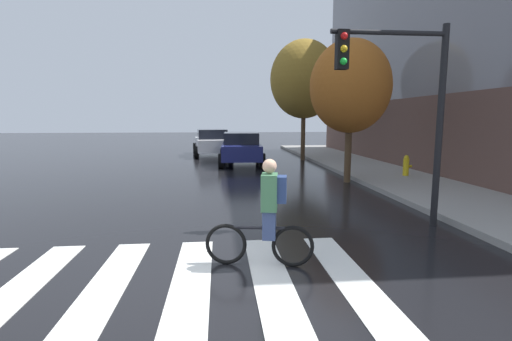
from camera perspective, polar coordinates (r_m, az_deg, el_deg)
ground_plane at (r=5.31m, az=-11.39°, el=-17.76°), size 120.00×120.00×0.00m
crosswalk_stripes at (r=5.37m, az=-16.58°, el=-17.55°), size 6.28×3.94×0.01m
sedan_mid at (r=18.82m, az=-2.30°, el=3.49°), size 2.35×4.75×1.62m
sedan_far at (r=23.44m, az=-6.81°, el=4.36°), size 2.58×4.93×1.65m
cyclist at (r=5.75m, az=1.73°, el=-6.62°), size 1.69×0.42×1.69m
traffic_light_near at (r=8.33m, az=21.80°, el=11.32°), size 2.47×0.28×4.20m
fire_hydrant at (r=15.18m, az=22.09°, el=0.70°), size 0.33×0.22×0.78m
street_tree_near at (r=13.81m, az=14.28°, el=12.39°), size 2.85×2.85×5.07m
street_tree_mid at (r=20.91m, az=7.39°, el=13.72°), size 3.68×3.68×6.55m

